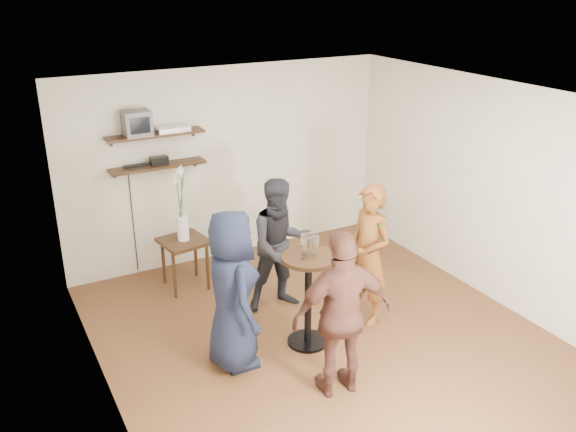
% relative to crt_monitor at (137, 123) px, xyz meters
% --- Properties ---
extents(room, '(4.58, 5.08, 2.68)m').
position_rel_crt_monitor_xyz_m(room, '(1.21, -2.38, -0.72)').
color(room, '#4F2719').
rests_on(room, ground).
extents(shelf_upper, '(1.20, 0.25, 0.04)m').
position_rel_crt_monitor_xyz_m(shelf_upper, '(0.21, 0.00, -0.17)').
color(shelf_upper, black).
rests_on(shelf_upper, room).
extents(shelf_lower, '(1.20, 0.25, 0.04)m').
position_rel_crt_monitor_xyz_m(shelf_lower, '(0.21, 0.00, -0.57)').
color(shelf_lower, black).
rests_on(shelf_lower, room).
extents(crt_monitor, '(0.32, 0.30, 0.30)m').
position_rel_crt_monitor_xyz_m(crt_monitor, '(0.00, 0.00, 0.00)').
color(crt_monitor, '#59595B').
rests_on(crt_monitor, shelf_upper).
extents(dvd_deck, '(0.40, 0.24, 0.06)m').
position_rel_crt_monitor_xyz_m(dvd_deck, '(0.43, 0.00, -0.12)').
color(dvd_deck, silver).
rests_on(dvd_deck, shelf_upper).
extents(radio, '(0.22, 0.10, 0.10)m').
position_rel_crt_monitor_xyz_m(radio, '(0.24, 0.00, -0.50)').
color(radio, black).
rests_on(radio, shelf_lower).
extents(power_strip, '(0.30, 0.05, 0.03)m').
position_rel_crt_monitor_xyz_m(power_strip, '(-0.05, 0.05, -0.54)').
color(power_strip, black).
rests_on(power_strip, shelf_lower).
extents(side_table, '(0.61, 0.61, 0.64)m').
position_rel_crt_monitor_xyz_m(side_table, '(0.31, -0.54, -1.48)').
color(side_table, black).
rests_on(side_table, room).
extents(vase_lilies, '(0.20, 0.20, 1.00)m').
position_rel_crt_monitor_xyz_m(vase_lilies, '(0.31, -0.54, -1.06)').
color(vase_lilies, white).
rests_on(vase_lilies, side_table).
extents(drinks_table, '(0.56, 0.56, 1.02)m').
position_rel_crt_monitor_xyz_m(drinks_table, '(1.02, -2.36, -1.36)').
color(drinks_table, black).
rests_on(drinks_table, room).
extents(wine_glass_fl, '(0.07, 0.07, 0.21)m').
position_rel_crt_monitor_xyz_m(wine_glass_fl, '(0.94, -2.38, -0.85)').
color(wine_glass_fl, silver).
rests_on(wine_glass_fl, drinks_table).
extents(wine_glass_fr, '(0.07, 0.07, 0.22)m').
position_rel_crt_monitor_xyz_m(wine_glass_fr, '(1.08, -2.39, -0.85)').
color(wine_glass_fr, silver).
rests_on(wine_glass_fr, drinks_table).
extents(wine_glass_bl, '(0.07, 0.07, 0.22)m').
position_rel_crt_monitor_xyz_m(wine_glass_bl, '(1.00, -2.30, -0.84)').
color(wine_glass_bl, silver).
rests_on(wine_glass_bl, drinks_table).
extents(wine_glass_br, '(0.06, 0.06, 0.19)m').
position_rel_crt_monitor_xyz_m(wine_glass_br, '(1.05, -2.35, -0.86)').
color(wine_glass_br, silver).
rests_on(wine_glass_br, drinks_table).
extents(person_plaid, '(0.46, 0.63, 1.61)m').
position_rel_crt_monitor_xyz_m(person_plaid, '(1.84, -2.25, -1.21)').
color(person_plaid, red).
rests_on(person_plaid, room).
extents(person_dark, '(0.84, 0.70, 1.58)m').
position_rel_crt_monitor_xyz_m(person_dark, '(1.13, -1.53, -1.23)').
color(person_dark, black).
rests_on(person_dark, room).
extents(person_navy, '(0.57, 0.83, 1.64)m').
position_rel_crt_monitor_xyz_m(person_navy, '(0.18, -2.31, -1.20)').
color(person_navy, black).
rests_on(person_navy, room).
extents(person_brown, '(1.01, 0.54, 1.63)m').
position_rel_crt_monitor_xyz_m(person_brown, '(0.89, -3.18, -1.20)').
color(person_brown, '#4D2A21').
rests_on(person_brown, room).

